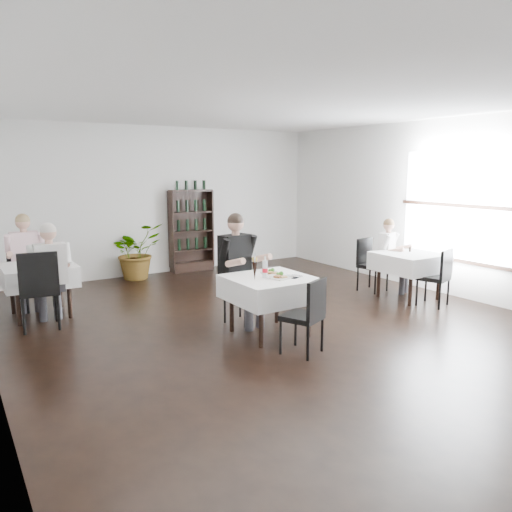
{
  "coord_description": "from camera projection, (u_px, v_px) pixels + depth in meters",
  "views": [
    {
      "loc": [
        -3.82,
        -5.24,
        2.16
      ],
      "look_at": [
        -0.39,
        0.2,
        1.03
      ],
      "focal_mm": 35.0,
      "sensor_mm": 36.0,
      "label": 1
    }
  ],
  "objects": [
    {
      "name": "main_table",
      "position": [
        270.0,
        288.0,
        6.48
      ],
      "size": [
        1.03,
        1.03,
        0.77
      ],
      "color": "black",
      "rests_on": "ground"
    },
    {
      "name": "main_chair_near",
      "position": [
        308.0,
        312.0,
        5.79
      ],
      "size": [
        0.55,
        0.55,
        0.91
      ],
      "color": "black",
      "rests_on": "ground"
    },
    {
      "name": "plate_far",
      "position": [
        271.0,
        273.0,
        6.62
      ],
      "size": [
        0.29,
        0.29,
        0.07
      ],
      "color": "white",
      "rests_on": "main_table"
    },
    {
      "name": "room_shell",
      "position": [
        289.0,
        220.0,
        6.48
      ],
      "size": [
        9.0,
        9.0,
        9.0
      ],
      "color": "black",
      "rests_on": "ground"
    },
    {
      "name": "coke_bottle",
      "position": [
        265.0,
        269.0,
        6.4
      ],
      "size": [
        0.07,
        0.07,
        0.28
      ],
      "color": "silver",
      "rests_on": "main_table"
    },
    {
      "name": "left_chair_near",
      "position": [
        39.0,
        285.0,
        6.66
      ],
      "size": [
        0.55,
        0.55,
        1.08
      ],
      "color": "black",
      "rests_on": "ground"
    },
    {
      "name": "left_chair_far",
      "position": [
        28.0,
        268.0,
        7.77
      ],
      "size": [
        0.64,
        0.64,
        1.09
      ],
      "color": "black",
      "rests_on": "ground"
    },
    {
      "name": "diner_left_far",
      "position": [
        26.0,
        254.0,
        7.68
      ],
      "size": [
        0.57,
        0.57,
        1.48
      ],
      "color": "#3D3D44",
      "rests_on": "ground"
    },
    {
      "name": "diner_left_near",
      "position": [
        50.0,
        266.0,
        6.8
      ],
      "size": [
        0.55,
        0.56,
        1.44
      ],
      "color": "#3D3D44",
      "rests_on": "ground"
    },
    {
      "name": "right_chair_far",
      "position": [
        369.0,
        261.0,
        8.87
      ],
      "size": [
        0.49,
        0.5,
        0.93
      ],
      "color": "black",
      "rests_on": "ground"
    },
    {
      "name": "pepper_mill",
      "position": [
        410.0,
        249.0,
        8.41
      ],
      "size": [
        0.04,
        0.04,
        0.09
      ],
      "primitive_type": "cylinder",
      "rotation": [
        0.0,
        0.0,
        -0.18
      ],
      "color": "black",
      "rests_on": "right_table"
    },
    {
      "name": "napkin_cutlery",
      "position": [
        294.0,
        276.0,
        6.46
      ],
      "size": [
        0.24,
        0.22,
        0.02
      ],
      "color": "black",
      "rests_on": "main_table"
    },
    {
      "name": "right_table",
      "position": [
        409.0,
        262.0,
        8.3
      ],
      "size": [
        0.98,
        0.98,
        0.77
      ],
      "color": "black",
      "rests_on": "ground"
    },
    {
      "name": "window_right",
      "position": [
        458.0,
        208.0,
        8.31
      ],
      "size": [
        0.06,
        2.3,
        1.85
      ],
      "color": "white",
      "rests_on": "room_shell"
    },
    {
      "name": "pilsner_lager",
      "position": [
        255.0,
        267.0,
        6.44
      ],
      "size": [
        0.07,
        0.07,
        0.32
      ],
      "color": "gold",
      "rests_on": "main_table"
    },
    {
      "name": "plate_near",
      "position": [
        280.0,
        277.0,
        6.38
      ],
      "size": [
        0.31,
        0.31,
        0.08
      ],
      "color": "white",
      "rests_on": "main_table"
    },
    {
      "name": "left_table",
      "position": [
        39.0,
        275.0,
        7.3
      ],
      "size": [
        0.98,
        0.98,
        0.77
      ],
      "color": "black",
      "rests_on": "ground"
    },
    {
      "name": "potted_tree",
      "position": [
        136.0,
        251.0,
        9.8
      ],
      "size": [
        1.2,
        1.11,
        1.1
      ],
      "primitive_type": "imported",
      "rotation": [
        0.0,
        0.0,
        0.3
      ],
      "color": "#2D5B1F",
      "rests_on": "ground"
    },
    {
      "name": "pilsner_dark",
      "position": [
        255.0,
        271.0,
        6.25
      ],
      "size": [
        0.07,
        0.07,
        0.29
      ],
      "color": "black",
      "rests_on": "main_table"
    },
    {
      "name": "main_chair_far",
      "position": [
        238.0,
        286.0,
        7.06
      ],
      "size": [
        0.54,
        0.54,
        0.9
      ],
      "color": "black",
      "rests_on": "ground"
    },
    {
      "name": "diner_right_far",
      "position": [
        391.0,
        250.0,
        8.73
      ],
      "size": [
        0.57,
        0.61,
        1.3
      ],
      "color": "#3D3D44",
      "rests_on": "ground"
    },
    {
      "name": "diner_main",
      "position": [
        239.0,
        261.0,
        6.87
      ],
      "size": [
        0.64,
        0.67,
        1.56
      ],
      "color": "#3D3D44",
      "rests_on": "ground"
    },
    {
      "name": "right_chair_near",
      "position": [
        438.0,
        274.0,
        7.83
      ],
      "size": [
        0.53,
        0.53,
        0.92
      ],
      "color": "black",
      "rests_on": "ground"
    },
    {
      "name": "wine_shelf",
      "position": [
        191.0,
        231.0,
        10.5
      ],
      "size": [
        0.9,
        0.28,
        1.75
      ],
      "color": "black",
      "rests_on": "ground"
    }
  ]
}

